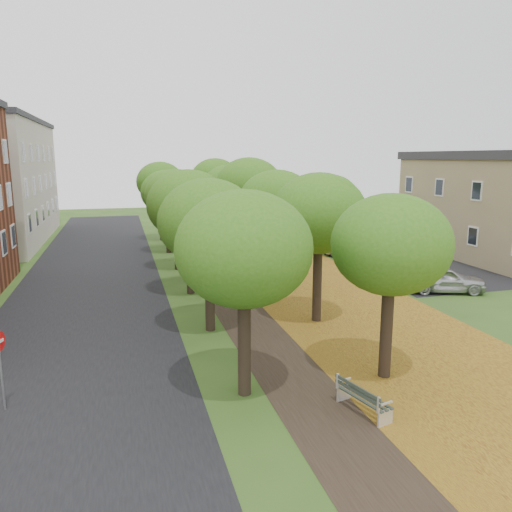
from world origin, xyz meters
TOP-DOWN VIEW (x-y plane):
  - ground at (0.00, 0.00)m, footprint 120.00×120.00m
  - street_asphalt at (-7.50, 15.00)m, footprint 8.00×70.00m
  - footpath at (0.00, 15.00)m, footprint 3.20×70.00m
  - leaf_verge at (5.00, 15.00)m, footprint 7.50×70.00m
  - parking_lot at (13.50, 16.00)m, footprint 9.00×16.00m
  - tree_row_west at (-2.20, 15.00)m, footprint 4.21×34.21m
  - tree_row_east at (2.60, 15.00)m, footprint 4.21×34.21m
  - bench at (0.75, -2.02)m, footprint 1.01×1.93m
  - car_silver at (11.00, 8.67)m, footprint 4.64×3.02m
  - car_red at (11.00, 13.00)m, footprint 4.86×3.26m
  - car_grey at (11.76, 18.24)m, footprint 5.09×2.17m
  - car_white at (11.00, 19.79)m, footprint 4.80×2.49m

SIDE VIEW (x-z plane):
  - ground at x=0.00m, z-range 0.00..0.00m
  - street_asphalt at x=-7.50m, z-range 0.00..0.01m
  - parking_lot at x=13.50m, z-range 0.00..0.01m
  - footpath at x=0.00m, z-range 0.00..0.01m
  - leaf_verge at x=5.00m, z-range 0.00..0.01m
  - bench at x=0.75m, z-range 0.02..0.90m
  - car_white at x=11.00m, z-range 0.00..1.29m
  - car_grey at x=11.76m, z-range 0.00..1.46m
  - car_silver at x=11.00m, z-range 0.00..1.47m
  - car_red at x=11.00m, z-range 0.00..1.52m
  - tree_row_west at x=-2.20m, z-range 1.49..8.09m
  - tree_row_east at x=2.60m, z-range 1.49..8.09m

